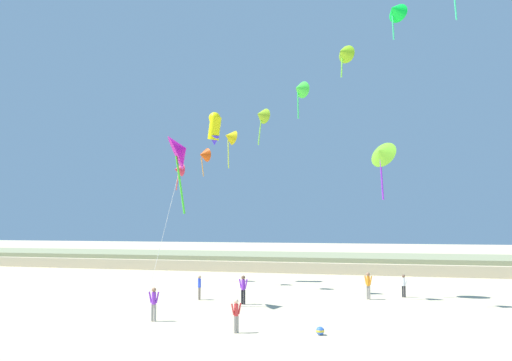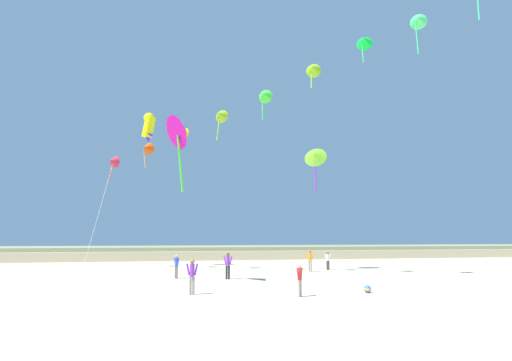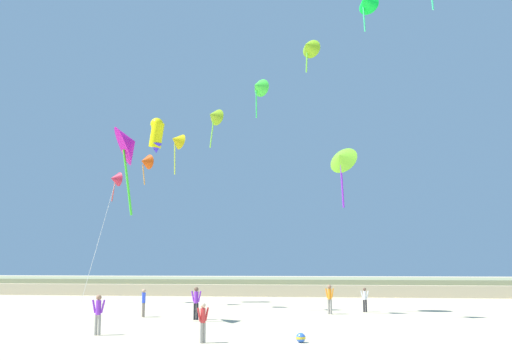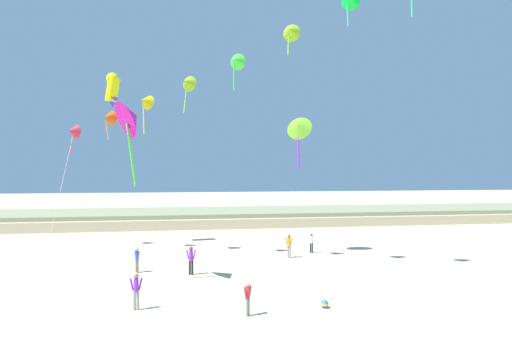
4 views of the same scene
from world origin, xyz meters
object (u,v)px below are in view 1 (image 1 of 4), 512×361
object	(u,v)px
large_kite_high_solo	(381,153)
beach_ball	(320,331)
person_far_right	(404,284)
large_kite_mid_trail	(215,127)
person_near_right	(199,286)
person_near_left	(154,302)
person_far_left	(243,288)
person_far_center	(368,284)
large_kite_low_lead	(181,151)
person_mid_center	(236,313)

from	to	relation	value
large_kite_high_solo	beach_ball	world-z (taller)	large_kite_high_solo
person_far_right	large_kite_high_solo	xyz separation A→B (m)	(-1.24, -0.81, 8.67)
person_far_right	large_kite_mid_trail	distance (m)	20.37
person_near_right	large_kite_high_solo	distance (m)	14.75
person_near_left	person_far_left	world-z (taller)	person_far_left
person_near_left	person_far_center	size ratio (longest dim) A/B	0.97
person_near_left	large_kite_low_lead	xyz separation A→B (m)	(-0.64, 4.55, 8.17)
large_kite_high_solo	person_far_center	bearing A→B (deg)	-136.30
person_far_right	person_far_center	xyz separation A→B (m)	(-2.17, -1.70, 0.13)
person_far_left	person_far_right	bearing A→B (deg)	32.61
person_far_left	person_near_left	bearing A→B (deg)	-111.34
person_near_left	person_mid_center	world-z (taller)	person_near_left
large_kite_high_solo	person_near_left	bearing A→B (deg)	-132.04
person_near_right	large_kite_mid_trail	xyz separation A→B (m)	(-2.83, 10.32, 12.15)
person_far_left	person_far_right	distance (m)	10.98
person_far_right	person_mid_center	bearing A→B (deg)	-116.31
person_near_right	large_kite_mid_trail	bearing A→B (deg)	105.31
person_near_right	large_kite_low_lead	world-z (taller)	large_kite_low_lead
beach_ball	person_far_center	bearing A→B (deg)	84.15
person_near_left	person_far_right	distance (m)	17.28
person_mid_center	person_far_right	xyz separation A→B (m)	(7.03, 14.22, 0.00)
person_far_left	large_kite_mid_trail	world-z (taller)	large_kite_mid_trail
person_mid_center	large_kite_high_solo	size ratio (longest dim) A/B	0.36
large_kite_high_solo	person_mid_center	bearing A→B (deg)	-113.35
large_kite_low_lead	large_kite_mid_trail	distance (m)	14.40
person_mid_center	large_kite_high_solo	world-z (taller)	large_kite_high_solo
person_near_left	large_kite_low_lead	world-z (taller)	large_kite_low_lead
person_mid_center	person_near_right	bearing A→B (deg)	120.16
large_kite_high_solo	person_near_right	bearing A→B (deg)	-160.62
person_far_left	beach_ball	world-z (taller)	person_far_left
person_near_right	person_far_left	size ratio (longest dim) A/B	0.90
person_near_left	person_near_right	xyz separation A→B (m)	(-0.67, 7.79, -0.07)
person_near_right	person_far_left	world-z (taller)	person_far_left
person_near_right	beach_ball	size ratio (longest dim) A/B	4.26
person_near_left	person_mid_center	distance (m)	5.09
large_kite_low_lead	large_kite_mid_trail	size ratio (longest dim) A/B	1.71
person_far_center	beach_ball	distance (m)	12.04
person_mid_center	beach_ball	size ratio (longest dim) A/B	4.09
person_near_left	large_kite_high_solo	size ratio (longest dim) A/B	0.40
person_near_left	person_far_right	xyz separation A→B (m)	(11.85, 12.57, -0.10)
person_near_right	beach_ball	bearing A→B (deg)	-44.20
person_far_left	person_near_right	bearing A→B (deg)	160.71
beach_ball	large_kite_low_lead	bearing A→B (deg)	148.24
person_far_right	large_kite_high_solo	size ratio (longest dim) A/B	0.36
beach_ball	person_near_right	bearing A→B (deg)	135.80
person_near_right	person_near_left	bearing A→B (deg)	-85.09
beach_ball	person_near_left	bearing A→B (deg)	172.73
person_far_left	person_mid_center	bearing A→B (deg)	-75.03
person_near_right	person_far_right	distance (m)	13.40
person_mid_center	person_far_right	size ratio (longest dim) A/B	1.00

